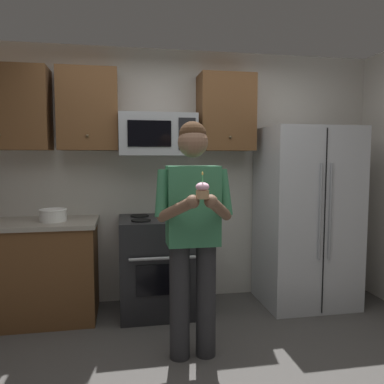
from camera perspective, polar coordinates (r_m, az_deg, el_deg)
wall_back at (r=4.05m, az=-3.38°, el=2.33°), size 4.40×0.10×2.60m
oven_range at (r=3.79m, az=-4.88°, el=-10.77°), size 0.76×0.70×0.93m
microwave at (r=3.77m, az=-5.20°, el=8.49°), size 0.74×0.41×0.40m
refrigerator at (r=4.07m, az=16.67°, el=-3.52°), size 0.90×0.75×1.80m
cabinet_row_upper at (r=3.83m, az=-14.09°, el=11.76°), size 2.78×0.36×0.76m
counter_left at (r=3.91m, az=-24.59°, el=-10.71°), size 1.44×0.66×0.92m
bowl_large_white at (r=3.71m, az=-20.06°, el=-3.22°), size 0.24×0.24×0.11m
person at (r=2.80m, az=0.17°, el=-5.22°), size 0.60×0.48×1.76m
cupcake at (r=2.44m, az=1.58°, el=0.27°), size 0.09×0.09×0.17m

